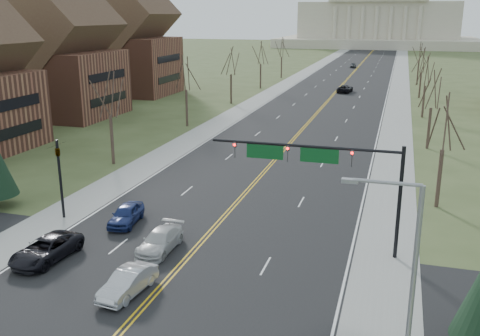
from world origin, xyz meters
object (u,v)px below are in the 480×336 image
Objects in this scene: car_far_sb at (353,65)px; car_sb_outer_second at (126,214)px; signal_mast at (318,163)px; car_sb_outer_lead at (46,249)px; signal_left at (59,170)px; street_light at (406,282)px; car_sb_inner_lead at (128,282)px; car_sb_inner_second at (160,241)px; car_far_nb at (345,89)px.

car_sb_outer_second is at bearing -95.54° from car_far_sb.
car_sb_outer_lead is (-15.71, -6.53, -5.04)m from signal_mast.
signal_mast is 19.06m from signal_left.
signal_mast is 14.51m from street_light.
signal_mast reaches higher than car_sb_inner_lead.
signal_mast is at bearing -89.21° from car_far_sb.
street_light reaches higher than signal_mast.
car_sb_outer_lead is 131.89m from car_far_sb.
signal_mast is 125.58m from car_far_sb.
signal_mast reaches higher than car_far_sb.
car_sb_outer_second is at bearing 78.81° from car_sb_outer_lead.
street_light reaches higher than car_sb_outer_second.
street_light is 23.98m from car_sb_outer_second.
car_sb_outer_lead is (-6.87, 2.35, 0.03)m from car_sb_inner_lead.
car_sb_outer_lead is 1.27× the size of car_far_sb.
car_sb_inner_second is at bearing -19.14° from signal_left.
car_sb_inner_second is at bearing 93.71° from car_far_nb.
signal_mast is 2.89× the size of car_sb_outer_second.
car_sb_inner_second is (-0.70, 5.62, -0.01)m from car_sb_inner_lead.
signal_mast is 13.52m from car_sb_inner_lead.
car_sb_outer_second is at bearing 2.75° from signal_left.
car_sb_outer_second is at bearing 140.57° from car_sb_inner_second.
car_sb_outer_lead is 1.21× the size of car_sb_outer_second.
car_sb_inner_lead is 0.90× the size of car_sb_inner_second.
car_far_nb is (3.14, 82.73, 0.04)m from car_sb_inner_lead.
signal_left reaches higher than car_far_nb.
signal_left is at bearing 120.61° from car_sb_outer_lead.
signal_mast is at bearing 111.41° from street_light.
signal_left is 1.46× the size of car_sb_inner_lead.
car_far_sb is at bearing 95.78° from street_light.
signal_left is 1.16× the size of car_far_nb.
signal_mast reaches higher than car_far_nb.
car_sb_inner_second is (6.18, 3.27, -0.04)m from car_sb_outer_lead.
signal_left is at bearing 174.98° from car_sb_outer_second.
signal_mast is 2.02× the size of signal_left.
car_far_nb is (10.01, 80.37, 0.01)m from car_sb_outer_lead.
car_far_sb is (0.78, 128.44, 0.02)m from car_sb_inner_second.
car_sb_inner_lead is (-14.12, 4.61, -4.54)m from street_light.
car_far_sb is (5.08, 124.92, -0.03)m from car_sb_outer_second.
car_sb_inner_lead is 134.06m from car_far_sb.
car_sb_inner_second is 0.89× the size of car_far_nb.
car_sb_inner_lead is at bearing -41.31° from signal_left.
car_sb_inner_second is (-14.82, 10.23, -4.55)m from street_light.
car_sb_outer_lead is at bearing -113.20° from car_sb_outer_second.
car_sb_inner_lead is at bearing -69.07° from car_sb_outer_second.
car_sb_outer_second reaches higher than car_sb_inner_second.
car_far_nb is (3.83, 77.10, 0.05)m from car_sb_inner_second.
street_light reaches higher than car_sb_inner_second.
car_sb_outer_lead is at bearing 161.65° from street_light.
car_far_nb is (-5.69, 73.84, -5.03)m from signal_mast.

